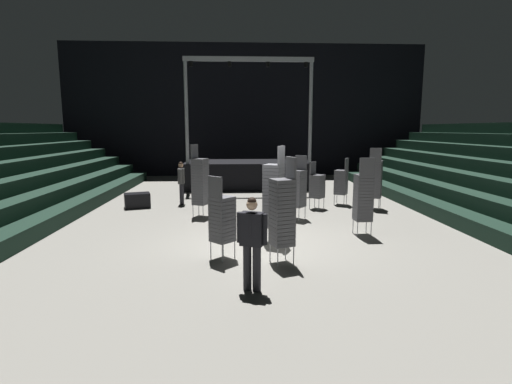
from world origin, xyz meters
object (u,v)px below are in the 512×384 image
object	(u,v)px
chair_stack_rear_left	(341,181)
man_with_tie	(252,239)
chair_stack_aisle_left	(282,211)
crew_worker_near_stage	(181,180)
chair_stack_front_right	(222,218)
stage_riser	(248,173)
chair_stack_mid_left	(274,195)
chair_stack_front_left	(317,185)
chair_stack_rear_right	(375,179)
chair_stack_mid_right	(200,181)
chair_stack_mid_centre	(298,188)
chair_stack_rear_centre	(363,197)
equipment_road_case	(137,200)

from	to	relation	value
chair_stack_rear_left	man_with_tie	bearing A→B (deg)	-175.40
chair_stack_aisle_left	crew_worker_near_stage	distance (m)	7.62
chair_stack_front_right	chair_stack_rear_left	world-z (taller)	chair_stack_front_right
stage_riser	chair_stack_rear_left	xyz separation A→B (m)	(3.42, -4.81, 0.17)
chair_stack_front_right	chair_stack_mid_left	world-z (taller)	chair_stack_mid_left
man_with_tie	chair_stack_front_right	bearing A→B (deg)	-50.33
chair_stack_front_left	chair_stack_rear_right	size ratio (longest dim) A/B	0.77
stage_riser	chair_stack_front_left	distance (m)	6.00
man_with_tie	stage_riser	bearing A→B (deg)	-70.04
chair_stack_mid_left	crew_worker_near_stage	distance (m)	6.19
chair_stack_mid_left	chair_stack_front_right	bearing A→B (deg)	160.71
chair_stack_aisle_left	crew_worker_near_stage	size ratio (longest dim) A/B	1.40
chair_stack_mid_left	chair_stack_mid_right	world-z (taller)	chair_stack_mid_left
chair_stack_mid_left	stage_riser	bearing A→B (deg)	28.49
man_with_tie	chair_stack_mid_centre	world-z (taller)	chair_stack_mid_centre
chair_stack_mid_left	chair_stack_rear_left	world-z (taller)	chair_stack_mid_left
chair_stack_front_left	crew_worker_near_stage	size ratio (longest dim) A/B	1.04
stage_riser	chair_stack_rear_centre	xyz separation A→B (m)	(2.85, -9.19, 0.34)
crew_worker_near_stage	chair_stack_rear_left	bearing A→B (deg)	83.65
chair_stack_mid_left	chair_stack_rear_left	xyz separation A→B (m)	(3.07, 4.99, -0.34)
man_with_tie	equipment_road_case	distance (m)	8.77
chair_stack_aisle_left	crew_worker_near_stage	xyz separation A→B (m)	(-3.09, 6.96, -0.23)
chair_stack_rear_right	chair_stack_rear_centre	bearing A→B (deg)	-86.80
chair_stack_mid_left	chair_stack_rear_centre	bearing A→B (deg)	-49.87
chair_stack_rear_centre	chair_stack_rear_left	bearing A→B (deg)	81.27
chair_stack_rear_left	equipment_road_case	xyz separation A→B (m)	(-7.69, -0.22, -0.63)
chair_stack_rear_centre	crew_worker_near_stage	xyz separation A→B (m)	(-5.56, 4.77, -0.14)
stage_riser	chair_stack_mid_centre	size ratio (longest dim) A/B	3.01
chair_stack_mid_centre	chair_stack_aisle_left	bearing A→B (deg)	117.81
chair_stack_mid_centre	chair_stack_rear_centre	world-z (taller)	chair_stack_rear_centre
chair_stack_rear_left	chair_stack_rear_centre	xyz separation A→B (m)	(-0.57, -4.38, 0.17)
chair_stack_rear_right	equipment_road_case	xyz separation A→B (m)	(-8.71, 0.61, -0.84)
chair_stack_front_left	chair_stack_mid_right	xyz separation A→B (m)	(-4.12, -1.08, 0.34)
man_with_tie	chair_stack_front_right	distance (m)	1.89
chair_stack_rear_left	chair_stack_aisle_left	size ratio (longest dim) A/B	0.78
man_with_tie	chair_stack_rear_left	bearing A→B (deg)	-93.61
man_with_tie	chair_stack_rear_right	world-z (taller)	chair_stack_rear_right
chair_stack_mid_right	stage_riser	bearing A→B (deg)	-170.65
chair_stack_mid_left	equipment_road_case	distance (m)	6.71
chair_stack_front_left	chair_stack_mid_right	distance (m)	4.28
chair_stack_rear_left	crew_worker_near_stage	world-z (taller)	chair_stack_rear_left
chair_stack_aisle_left	equipment_road_case	world-z (taller)	chair_stack_aisle_left
man_with_tie	chair_stack_rear_left	xyz separation A→B (m)	(3.75, 8.02, -0.07)
chair_stack_mid_centre	chair_stack_rear_left	bearing A→B (deg)	-90.26
chair_stack_mid_right	equipment_road_case	world-z (taller)	chair_stack_mid_right
chair_stack_rear_centre	chair_stack_mid_left	bearing A→B (deg)	-167.69
equipment_road_case	chair_stack_rear_right	bearing A→B (deg)	-4.02
man_with_tie	chair_stack_mid_centre	distance (m)	5.92
equipment_road_case	chair_stack_front_right	bearing A→B (deg)	-60.86
man_with_tie	equipment_road_case	size ratio (longest dim) A/B	1.90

